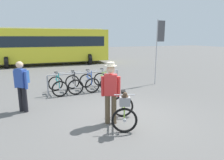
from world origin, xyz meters
TOP-DOWN VIEW (x-y plane):
  - ground_plane at (0.00, 0.00)m, footprint 80.00×80.00m
  - bike_rack_rail at (-0.46, 3.19)m, footprint 3.20×0.27m
  - racked_bike_teal at (-1.62, 3.30)m, footprint 0.74×1.14m
  - racked_bike_black at (-0.92, 3.34)m, footprint 0.71×1.11m
  - racked_bike_blue at (-0.22, 3.39)m, footprint 0.69×1.12m
  - racked_bike_lime at (0.48, 3.43)m, footprint 0.68×1.11m
  - featured_bicycle at (-0.29, -0.57)m, footprint 1.01×1.26m
  - person_with_featured_bike at (-0.56, -0.28)m, footprint 0.49×0.33m
  - pedestrian_with_backpack at (-2.87, 1.57)m, footprint 0.47×0.47m
  - bus_distant at (-1.25, 12.99)m, footprint 10.02×3.47m
  - banner_flag at (3.36, 3.31)m, footprint 0.45×0.05m

SIDE VIEW (x-z plane):
  - ground_plane at x=0.00m, z-range 0.00..0.00m
  - racked_bike_black at x=-0.92m, z-range -0.12..0.85m
  - racked_bike_blue at x=-0.22m, z-range -0.12..0.86m
  - racked_bike_teal at x=-1.62m, z-range -0.12..0.85m
  - racked_bike_lime at x=0.48m, z-range -0.12..0.86m
  - featured_bicycle at x=-0.29m, z-range -0.06..1.03m
  - bike_rack_rail at x=-0.46m, z-range 0.23..1.10m
  - pedestrian_with_backpack at x=-2.87m, z-range 0.12..1.76m
  - person_with_featured_bike at x=-0.56m, z-range 0.09..1.81m
  - bus_distant at x=-1.25m, z-range 0.20..3.28m
  - banner_flag at x=3.36m, z-range 0.63..3.83m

